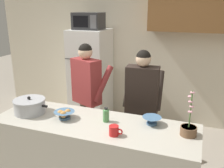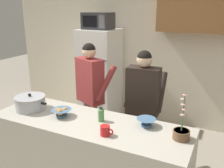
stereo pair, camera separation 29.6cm
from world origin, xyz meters
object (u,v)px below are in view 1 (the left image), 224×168
at_px(refrigerator, 91,76).
at_px(cooking_pot, 30,106).
at_px(person_near_pot, 87,88).
at_px(person_by_sink, 142,97).
at_px(bottle_near_edge, 106,115).
at_px(microwave, 89,21).
at_px(potted_orchid, 189,129).
at_px(bread_bowl, 64,114).
at_px(empty_bowl, 152,120).
at_px(coffee_mug, 114,131).

bearing_deg(refrigerator, cooking_pot, -85.98).
bearing_deg(refrigerator, person_near_pot, -67.41).
bearing_deg(person_near_pot, person_by_sink, -3.69).
xyz_separation_m(cooking_pot, bottle_near_edge, (0.87, 0.08, -0.00)).
distance_m(refrigerator, person_near_pot, 1.13).
distance_m(microwave, potted_orchid, 2.66).
xyz_separation_m(person_by_sink, potted_orchid, (0.61, -0.70, 0.02)).
relative_size(refrigerator, person_near_pot, 1.05).
bearing_deg(cooking_pot, person_near_pot, 70.27).
xyz_separation_m(person_by_sink, bottle_near_edge, (-0.21, -0.70, 0.03)).
height_order(microwave, bottle_near_edge, microwave).
bearing_deg(bread_bowl, refrigerator, 106.88).
distance_m(cooking_pot, bread_bowl, 0.44).
bearing_deg(empty_bowl, coffee_mug, -129.20).
bearing_deg(person_near_pot, bread_bowl, -80.66).
distance_m(refrigerator, bottle_near_edge, 2.05).
height_order(cooking_pot, bread_bowl, cooking_pot).
xyz_separation_m(coffee_mug, empty_bowl, (0.28, 0.34, -0.00)).
height_order(person_by_sink, coffee_mug, person_by_sink).
bearing_deg(bottle_near_edge, cooking_pot, -174.48).
bearing_deg(coffee_mug, bottle_near_edge, 126.00).
xyz_separation_m(microwave, bottle_near_edge, (1.00, -1.76, -0.81)).
distance_m(bread_bowl, empty_bowl, 0.91).
height_order(empty_bowl, potted_orchid, potted_orchid).
distance_m(person_near_pot, empty_bowl, 1.22).
relative_size(cooking_pot, empty_bowl, 2.37).
height_order(microwave, person_near_pot, microwave).
distance_m(refrigerator, bread_bowl, 1.96).
xyz_separation_m(person_near_pot, bottle_near_edge, (0.57, -0.75, 0.01)).
height_order(coffee_mug, empty_bowl, coffee_mug).
xyz_separation_m(refrigerator, coffee_mug, (1.18, -2.02, 0.13)).
bearing_deg(bread_bowl, person_near_pot, 99.34).
distance_m(coffee_mug, empty_bowl, 0.44).
xyz_separation_m(cooking_pot, empty_bowl, (1.33, 0.18, -0.03)).
distance_m(microwave, empty_bowl, 2.37).
height_order(bread_bowl, bottle_near_edge, bottle_near_edge).
xyz_separation_m(person_by_sink, coffee_mug, (-0.03, -0.94, 0.00)).
bearing_deg(person_near_pot, coffee_mug, -52.86).
bearing_deg(potted_orchid, person_near_pot, 151.54).
relative_size(person_near_pot, empty_bowl, 8.30).
height_order(cooking_pot, potted_orchid, potted_orchid).
height_order(cooking_pot, bottle_near_edge, cooking_pot).
distance_m(person_by_sink, cooking_pot, 1.33).
distance_m(microwave, coffee_mug, 2.47).
xyz_separation_m(bread_bowl, potted_orchid, (1.25, 0.08, 0.02)).
xyz_separation_m(person_near_pot, coffee_mug, (0.75, -0.99, -0.02)).
xyz_separation_m(person_near_pot, bread_bowl, (0.14, -0.84, -0.02)).
bearing_deg(empty_bowl, potted_orchid, -15.86).
height_order(empty_bowl, bottle_near_edge, bottle_near_edge).
bearing_deg(potted_orchid, microwave, 135.87).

